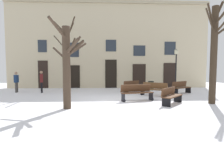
{
  "coord_description": "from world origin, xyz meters",
  "views": [
    {
      "loc": [
        -0.57,
        -10.36,
        1.75
      ],
      "look_at": [
        0.0,
        1.61,
        0.86
      ],
      "focal_mm": 30.11,
      "sensor_mm": 36.0,
      "label": 1
    }
  ],
  "objects": [
    {
      "name": "streetlamp",
      "position": [
        5.52,
        5.08,
        2.15
      ],
      "size": [
        0.3,
        0.3,
        3.5
      ],
      "color": "black",
      "rests_on": "ground"
    },
    {
      "name": "tree_left_of_center",
      "position": [
        5.1,
        -0.97,
        2.74
      ],
      "size": [
        1.86,
        2.28,
        5.32
      ],
      "color": "#382B1E",
      "rests_on": "ground"
    },
    {
      "name": "ground_plane",
      "position": [
        0.0,
        0.0,
        0.0
      ],
      "size": [
        31.38,
        31.38,
        0.0
      ],
      "primitive_type": "plane",
      "color": "white"
    },
    {
      "name": "person_near_bench",
      "position": [
        -5.31,
        4.3,
        0.93
      ],
      "size": [
        0.33,
        0.43,
        1.68
      ],
      "rotation": [
        0.0,
        0.0,
        1.9
      ],
      "color": "black",
      "rests_on": "ground"
    },
    {
      "name": "bench_back_to_back_right",
      "position": [
        1.79,
        4.46,
        0.45
      ],
      "size": [
        1.65,
        1.44,
        0.9
      ],
      "rotation": [
        0.0,
        0.0,
        0.67
      ],
      "color": "#51331E",
      "rests_on": "ground"
    },
    {
      "name": "bench_near_lamp",
      "position": [
        2.87,
        2.13,
        0.47
      ],
      "size": [
        1.64,
        1.57,
        0.91
      ],
      "rotation": [
        0.0,
        0.0,
        5.53
      ],
      "color": "brown",
      "rests_on": "ground"
    },
    {
      "name": "tree_foreground",
      "position": [
        -3.3,
        4.7,
        2.9
      ],
      "size": [
        2.35,
        1.95,
        5.68
      ],
      "color": "#382B1E",
      "rests_on": "ground"
    },
    {
      "name": "bench_facing_shops",
      "position": [
        2.93,
        -0.95,
        0.43
      ],
      "size": [
        1.52,
        1.66,
        0.85
      ],
      "rotation": [
        0.0,
        0.0,
        0.86
      ],
      "color": "#51331E",
      "rests_on": "ground"
    },
    {
      "name": "tree_near_facade",
      "position": [
        -2.18,
        -1.86,
        2.01
      ],
      "size": [
        1.64,
        2.32,
        3.82
      ],
      "color": "#423326",
      "rests_on": "ground"
    },
    {
      "name": "person_by_shop_door",
      "position": [
        -7.37,
        4.65,
        0.89
      ],
      "size": [
        0.24,
        0.39,
        1.62
      ],
      "rotation": [
        0.0,
        0.0,
        4.67
      ],
      "color": "#403D3A",
      "rests_on": "ground"
    },
    {
      "name": "bench_by_litter_bin",
      "position": [
        5.22,
        3.23,
        0.47
      ],
      "size": [
        1.8,
        1.5,
        0.92
      ],
      "rotation": [
        0.0,
        0.0,
        0.63
      ],
      "color": "#51331E",
      "rests_on": "ground"
    },
    {
      "name": "litter_bin",
      "position": [
        3.6,
        5.74,
        0.4
      ],
      "size": [
        0.5,
        0.5,
        0.79
      ],
      "color": "#2D3D2D",
      "rests_on": "ground"
    },
    {
      "name": "bench_back_to_back_left",
      "position": [
        1.35,
        0.16,
        0.49
      ],
      "size": [
        1.93,
        0.97,
        0.93
      ],
      "rotation": [
        0.0,
        0.0,
        0.27
      ],
      "color": "#51331E",
      "rests_on": "ground"
    },
    {
      "name": "building_facade",
      "position": [
        0.0,
        8.23,
        4.27
      ],
      "size": [
        19.61,
        0.6,
        8.48
      ],
      "color": "beige",
      "rests_on": "ground"
    }
  ]
}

